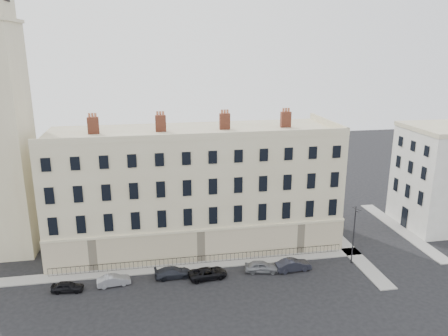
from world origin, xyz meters
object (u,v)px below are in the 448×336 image
Objects in this scene: car_c at (173,272)px; car_e at (262,267)px; car_b at (114,280)px; car_d at (208,273)px; car_a at (67,287)px; car_f at (293,265)px; streetlamp at (354,232)px.

car_e reaches higher than car_c.
car_e reaches higher than car_b.
car_e is (6.28, 0.28, 0.06)m from car_d.
car_b is at bearing -78.85° from car_a.
car_e is (21.39, 0.36, 0.10)m from car_a.
car_c is 1.01× the size of car_f.
car_a is 32.74m from streetlamp.
car_e is at bearing 160.32° from streetlamp.
car_d is (15.11, 0.08, 0.04)m from car_a.
car_d is at bearing -99.73° from car_b.
car_c is 21.57m from streetlamp.
car_e is (10.12, -0.57, 0.06)m from car_c.
car_d is at bearing -105.75° from car_c.
streetlamp reaches higher than car_f.
car_e is 0.94× the size of car_f.
car_c is 13.86m from car_f.
car_b is at bearing 91.29° from car_c.
car_e is at bearing -94.29° from car_d.
car_c is 1.07× the size of car_e.
car_b is (4.76, 0.41, 0.02)m from car_a.
car_b is at bearing 83.88° from car_f.
car_e reaches higher than car_d.
car_b is at bearing 160.09° from streetlamp.
car_c is (11.26, 0.93, 0.04)m from car_a.
car_f is at bearing 162.99° from streetlamp.
car_e is at bearing -98.09° from car_b.
car_f is at bearing -83.74° from car_a.
car_b is 10.35m from car_d.
car_a is 0.46× the size of streetlamp.
streetlamp is (21.29, -0.53, 3.43)m from car_c.
car_d is 0.60× the size of streetlamp.
car_f is at bearing -99.00° from car_b.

